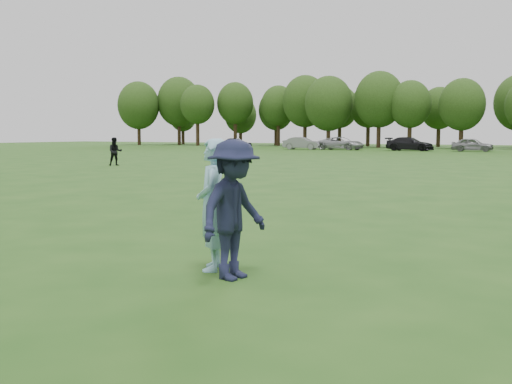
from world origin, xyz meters
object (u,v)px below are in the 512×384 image
player_far_a (115,152)px  car_b (302,143)px  thrower (212,205)px  car_d (410,144)px  defender (234,210)px  car_e (472,145)px  car_a (236,143)px  car_c (341,143)px

player_far_a → car_b: size_ratio=0.38×
thrower → car_d: bearing=163.6°
thrower → defender: size_ratio=1.00×
player_far_a → car_e: bearing=24.0°
car_a → car_b: car_b is taller
player_far_a → car_a: bearing=64.6°
car_c → car_e: car_c is taller
defender → car_a: (-35.08, 60.53, -0.26)m
defender → car_b: size_ratio=0.42×
thrower → car_c: size_ratio=0.35×
car_c → car_d: (8.16, 0.03, 0.00)m
thrower → player_far_a: size_ratio=1.11×
defender → car_e: 61.32m
player_far_a → thrower: bearing=-91.0°
thrower → car_a: size_ratio=0.46×
car_b → car_c: size_ratio=0.83×
player_far_a → car_a: size_ratio=0.42×
player_far_a → car_c: 39.35m
car_b → thrower: bearing=-163.0°
thrower → defender: 0.65m
defender → car_d: size_ratio=0.37×
defender → car_c: defender is taller
car_a → car_b: (9.71, -0.81, 0.04)m
car_c → thrower: bearing=-154.5°
car_b → car_e: bearing=-91.8°
defender → car_c: bearing=27.2°
car_b → car_d: bearing=-91.1°
thrower → car_e: bearing=157.4°
player_far_a → car_b: bearing=51.3°
player_far_a → car_c: bearing=44.4°
car_a → thrower: bearing=-149.9°
thrower → car_e: thrower is taller
car_c → car_e: (14.83, 0.32, -0.03)m
defender → car_b: bearing=31.4°
defender → car_a: defender is taller
thrower → player_far_a: (-20.43, 21.04, -0.10)m
car_b → car_c: 4.75m
car_a → player_far_a: bearing=-159.9°
player_far_a → car_d: size_ratio=0.33×
car_a → car_c: size_ratio=0.76×
thrower → car_d: thrower is taller
thrower → player_far_a: bearing=-163.4°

